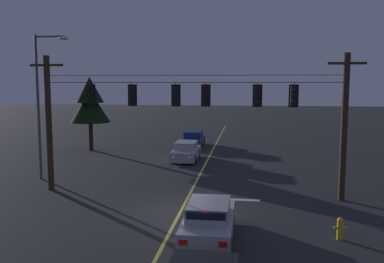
{
  "coord_description": "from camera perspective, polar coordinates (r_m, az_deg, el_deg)",
  "views": [
    {
      "loc": [
        2.9,
        -17.5,
        5.74
      ],
      "look_at": [
        0.0,
        4.01,
        3.19
      ],
      "focal_mm": 38.3,
      "sensor_mm": 36.0,
      "label": 1
    }
  ],
  "objects": [
    {
      "name": "car_oncoming_trailing",
      "position": [
        37.52,
        0.18,
        -1.09
      ],
      "size": [
        1.8,
        4.42,
        1.39
      ],
      "color": "navy",
      "rests_on": "ground"
    },
    {
      "name": "lane_centre_stripe",
      "position": [
        27.27,
        1.41,
        -5.44
      ],
      "size": [
        0.14,
        60.0,
        0.01
      ],
      "primitive_type": "cube",
      "color": "#D1C64C",
      "rests_on": "ground"
    },
    {
      "name": "car_waiting_near_lane",
      "position": [
        15.66,
        2.36,
        -12.28
      ],
      "size": [
        1.8,
        4.33,
        1.39
      ],
      "color": "#A5A5AD",
      "rests_on": "ground"
    },
    {
      "name": "fire_hydrant",
      "position": [
        16.44,
        19.91,
        -12.51
      ],
      "size": [
        0.44,
        0.22,
        0.84
      ],
      "color": "gold",
      "rests_on": "ground"
    },
    {
      "name": "car_oncoming_lead",
      "position": [
        30.79,
        -0.84,
        -2.81
      ],
      "size": [
        1.8,
        4.42,
        1.39
      ],
      "color": "#A5A5AD",
      "rests_on": "ground"
    },
    {
      "name": "traffic_light_far_right",
      "position": [
        20.62,
        14.02,
        4.84
      ],
      "size": [
        0.48,
        0.41,
        1.22
      ],
      "color": "black"
    },
    {
      "name": "traffic_light_left_inner",
      "position": [
        21.33,
        -8.41,
        5.03
      ],
      "size": [
        0.48,
        0.41,
        1.22
      ],
      "color": "black"
    },
    {
      "name": "traffic_light_leftmost",
      "position": [
        22.05,
        -14.02,
        4.95
      ],
      "size": [
        0.48,
        0.41,
        1.22
      ],
      "color": "black"
    },
    {
      "name": "signal_span_assembly",
      "position": [
        20.8,
        -0.37,
        1.2
      ],
      "size": [
        16.96,
        0.32,
        7.2
      ],
      "color": "#38281C",
      "rests_on": "ground"
    },
    {
      "name": "tree_verge_near",
      "position": [
        36.02,
        -14.02,
        4.01
      ],
      "size": [
        3.38,
        3.38,
        6.31
      ],
      "color": "#332316",
      "rests_on": "ground"
    },
    {
      "name": "ground_plane",
      "position": [
        18.64,
        -1.68,
        -11.23
      ],
      "size": [
        180.0,
        180.0,
        0.0
      ],
      "primitive_type": "plane",
      "color": "#28282B"
    },
    {
      "name": "street_lamp_corner",
      "position": [
        25.78,
        -20.11,
        4.88
      ],
      "size": [
        2.11,
        0.3,
        8.56
      ],
      "color": "#4C4F54",
      "rests_on": "ground"
    },
    {
      "name": "stop_bar_paint",
      "position": [
        20.74,
        4.68,
        -9.37
      ],
      "size": [
        3.4,
        0.36,
        0.01
      ],
      "primitive_type": "cube",
      "color": "silver",
      "rests_on": "ground"
    },
    {
      "name": "traffic_light_centre",
      "position": [
        20.81,
        -2.33,
        5.05
      ],
      "size": [
        0.48,
        0.41,
        1.22
      ],
      "color": "black"
    },
    {
      "name": "traffic_light_rightmost",
      "position": [
        20.5,
        9.11,
        4.95
      ],
      "size": [
        0.48,
        0.41,
        1.22
      ],
      "color": "black"
    },
    {
      "name": "traffic_light_right_inner",
      "position": [
        20.6,
        1.89,
        5.04
      ],
      "size": [
        0.48,
        0.41,
        1.22
      ],
      "color": "black"
    }
  ]
}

